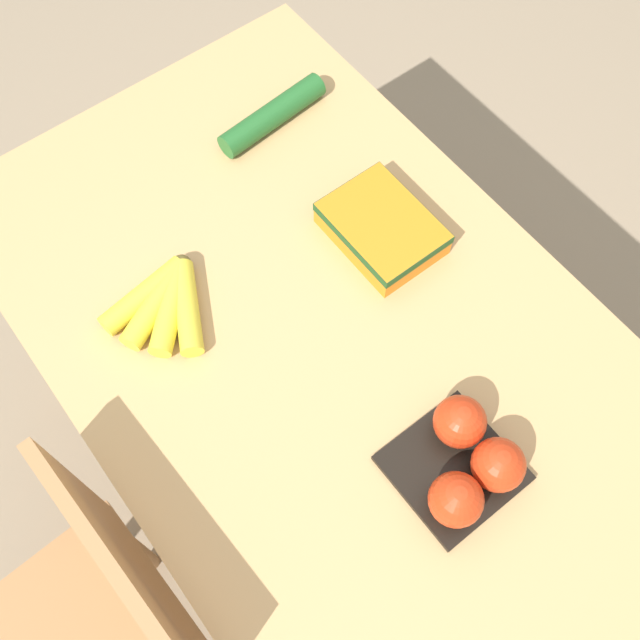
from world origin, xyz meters
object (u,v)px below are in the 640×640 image
Objects in this scene: tomato_pack at (468,463)px; cucumber_near at (273,115)px; banana_bunch at (165,302)px; carrot_bag at (382,227)px.

tomato_pack is 0.70m from cucumber_near.
cucumber_near is (0.20, -0.35, 0.00)m from banana_bunch.
tomato_pack is (-0.48, -0.20, 0.02)m from banana_bunch.
banana_bunch is 0.52m from tomato_pack.
cucumber_near is at bearing -0.04° from carrot_bag.
banana_bunch is at bearing 73.47° from carrot_bag.
banana_bunch is 0.79× the size of cucumber_near.
carrot_bag is (0.38, -0.16, -0.01)m from tomato_pack.
tomato_pack is at bearing -157.95° from banana_bunch.
tomato_pack reaches higher than carrot_bag.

